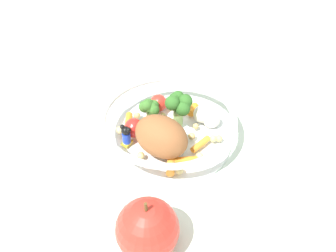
% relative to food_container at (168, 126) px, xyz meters
% --- Properties ---
extents(ground_plane, '(2.40, 2.40, 0.00)m').
position_rel_food_container_xyz_m(ground_plane, '(-0.00, -0.02, -0.03)').
color(ground_plane, silver).
extents(food_container, '(0.20, 0.20, 0.07)m').
position_rel_food_container_xyz_m(food_container, '(0.00, 0.00, 0.00)').
color(food_container, white).
rests_on(food_container, ground_plane).
extents(loose_apple, '(0.07, 0.07, 0.08)m').
position_rel_food_container_xyz_m(loose_apple, '(0.13, 0.12, 0.01)').
color(loose_apple, red).
rests_on(loose_apple, ground_plane).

